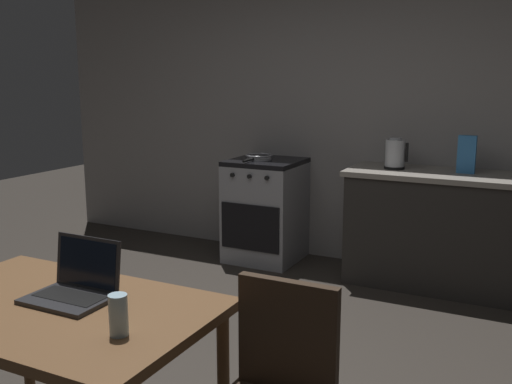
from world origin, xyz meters
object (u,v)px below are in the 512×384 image
(dining_table, at_px, (55,325))
(cereal_box, at_px, (467,154))
(laptop, at_px, (74,287))
(electric_kettle, at_px, (395,154))
(drinking_glass, at_px, (118,315))
(stove_oven, at_px, (266,210))
(frying_pan, at_px, (258,157))

(dining_table, xyz_separation_m, cereal_box, (1.10, 3.01, 0.36))
(laptop, distance_m, cereal_box, 3.13)
(laptop, xyz_separation_m, cereal_box, (1.07, 2.93, 0.24))
(laptop, bearing_deg, cereal_box, 76.12)
(electric_kettle, distance_m, drinking_glass, 3.10)
(stove_oven, xyz_separation_m, drinking_glass, (0.94, -3.09, 0.38))
(cereal_box, bearing_deg, frying_pan, -178.34)
(frying_pan, relative_size, cereal_box, 1.44)
(frying_pan, distance_m, drinking_glass, 3.22)
(laptop, xyz_separation_m, electric_kettle, (0.55, 2.91, 0.21))
(laptop, relative_size, electric_kettle, 1.31)
(dining_table, relative_size, electric_kettle, 5.01)
(stove_oven, height_order, dining_table, stove_oven)
(stove_oven, height_order, laptop, laptop)
(drinking_glass, distance_m, cereal_box, 3.19)
(stove_oven, height_order, electric_kettle, electric_kettle)
(frying_pan, bearing_deg, stove_oven, 25.28)
(cereal_box, bearing_deg, electric_kettle, -177.82)
(dining_table, xyz_separation_m, electric_kettle, (0.57, 2.99, 0.34))
(laptop, relative_size, drinking_glass, 2.24)
(stove_oven, xyz_separation_m, electric_kettle, (1.12, 0.00, 0.57))
(drinking_glass, bearing_deg, dining_table, 166.55)
(laptop, xyz_separation_m, frying_pan, (-0.63, 2.88, 0.12))
(dining_table, bearing_deg, drinking_glass, -13.45)
(stove_oven, relative_size, drinking_glass, 6.30)
(dining_table, xyz_separation_m, laptop, (0.02, 0.08, 0.13))
(stove_oven, distance_m, cereal_box, 1.75)
(electric_kettle, xyz_separation_m, frying_pan, (-1.18, -0.03, -0.09))
(electric_kettle, bearing_deg, cereal_box, 2.18)
(electric_kettle, bearing_deg, stove_oven, -179.87)
(stove_oven, height_order, frying_pan, frying_pan)
(electric_kettle, bearing_deg, frying_pan, -178.57)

